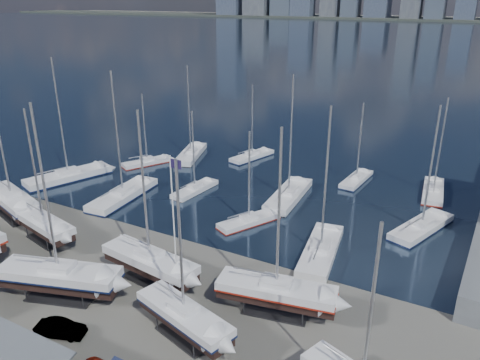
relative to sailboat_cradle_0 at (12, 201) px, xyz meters
The scene contains 23 objects.
ground 23.37m from the sailboat_cradle_0, 12.02° to the right, with size 1400.00×1400.00×0.00m, color #605E59.
water 306.01m from the sailboat_cradle_0, 85.73° to the left, with size 1400.00×600.00×0.40m, color #172637.
far_shore 565.61m from the sailboat_cradle_0, 87.69° to the left, with size 1400.00×80.00×2.20m, color #2D332D.
sailboat_cradle_0 is the anchor object (origin of this frame).
sailboat_cradle_2 8.84m from the sailboat_cradle_0, 15.69° to the right, with size 9.53×4.47×15.08m.
sailboat_cradle_3 20.53m from the sailboat_cradle_0, 26.15° to the right, with size 11.64×6.38×17.97m.
sailboat_cradle_4 24.14m from the sailboat_cradle_0, ahead, with size 10.60×4.17×16.78m.
sailboat_cradle_5 32.47m from the sailboat_cradle_0, 14.56° to the right, with size 9.69×5.06×15.15m.
sailboat_cradle_6 36.57m from the sailboat_cradle_0, ahead, with size 10.65×4.69×16.60m.
sailboat_moored_0 12.87m from the sailboat_cradle_0, 107.29° to the left, with size 7.51×13.00×18.76m.
sailboat_moored_1 23.34m from the sailboat_cradle_0, 84.60° to the left, with size 5.77×8.26×12.15m.
sailboat_moored_2 30.48m from the sailboat_cradle_0, 78.06° to the left, with size 6.19×11.04×16.07m.
sailboat_moored_3 13.59m from the sailboat_cradle_0, 52.47° to the left, with size 4.39×12.26×17.96m.
sailboat_moored_4 23.25m from the sailboat_cradle_0, 48.26° to the left, with size 3.01×8.19×12.10m.
sailboat_moored_5 37.59m from the sailboat_cradle_0, 65.04° to the left, with size 4.75×9.06×13.05m.
sailboat_moored_6 29.35m from the sailboat_cradle_0, 24.40° to the left, with size 5.68×8.23×12.08m.
sailboat_moored_7 35.19m from the sailboat_cradle_0, 37.33° to the left, with size 4.08×11.77×17.47m.
sailboat_moored_8 46.82m from the sailboat_cradle_0, 42.84° to the left, with size 3.03×8.46×12.39m.
sailboat_moored_9 37.93m from the sailboat_cradle_0, 14.17° to the left, with size 4.75×11.48×16.83m.
sailboat_moored_10 49.54m from the sailboat_cradle_0, 23.99° to the left, with size 6.22×10.82×15.61m.
sailboat_moored_11 55.41m from the sailboat_cradle_0, 35.81° to the left, with size 3.56×9.63×14.08m.
car_b 25.96m from the sailboat_cradle_0, 29.68° to the right, with size 1.41×4.06×1.34m, color gray.
flagpole 28.07m from the sailboat_cradle_0, ahead, with size 1.17×0.12×13.33m.
Camera 1 is at (27.12, -37.97, 25.62)m, focal length 35.00 mm.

